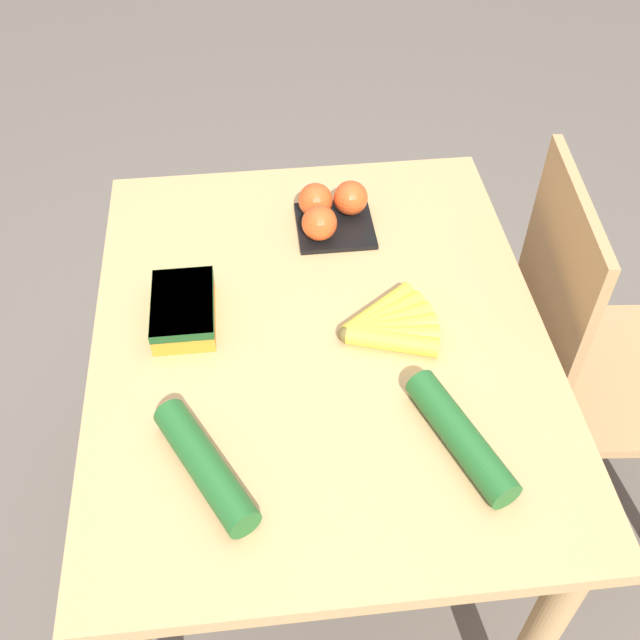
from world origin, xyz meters
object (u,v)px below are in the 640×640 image
(carrot_bag, at_px, (183,308))
(cucumber_far, at_px, (461,436))
(tomato_pack, at_px, (330,210))
(chair, at_px, (583,362))
(banana_bunch, at_px, (387,326))
(cucumber_near, at_px, (205,465))

(carrot_bag, relative_size, cucumber_far, 0.69)
(carrot_bag, xyz_separation_m, cucumber_far, (0.32, 0.43, -0.00))
(cucumber_far, bearing_deg, tomato_pack, -166.27)
(cucumber_far, bearing_deg, carrot_bag, -126.81)
(chair, height_order, tomato_pack, chair)
(banana_bunch, distance_m, carrot_bag, 0.37)
(chair, height_order, cucumber_far, chair)
(cucumber_near, distance_m, cucumber_far, 0.39)
(chair, distance_m, carrot_bag, 0.89)
(banana_bunch, height_order, cucumber_near, cucumber_near)
(chair, bearing_deg, tomato_pack, 75.58)
(banana_bunch, xyz_separation_m, carrot_bag, (-0.07, -0.36, 0.01))
(cucumber_near, height_order, cucumber_far, same)
(carrot_bag, bearing_deg, cucumber_near, 6.36)
(tomato_pack, relative_size, cucumber_far, 0.64)
(tomato_pack, height_order, cucumber_near, tomato_pack)
(tomato_pack, bearing_deg, carrot_bag, -50.94)
(chair, xyz_separation_m, cucumber_far, (0.36, -0.41, 0.31))
(tomato_pack, distance_m, cucumber_far, 0.57)
(chair, height_order, cucumber_near, chair)
(chair, height_order, carrot_bag, chair)
(banana_bunch, height_order, tomato_pack, tomato_pack)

